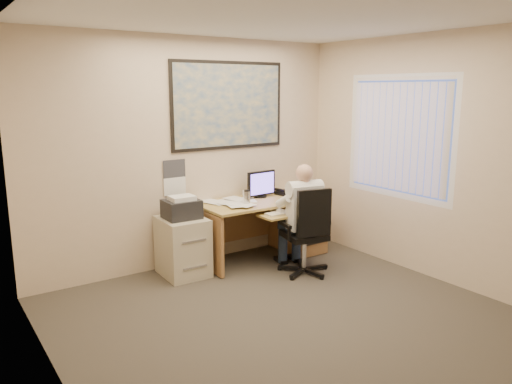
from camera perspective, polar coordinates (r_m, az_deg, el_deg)
room_shell at (r=4.13m, az=6.80°, el=1.17°), size 4.00×4.50×2.70m
desk at (r=6.46m, az=2.98°, el=-3.20°), size 1.60×0.97×1.08m
world_map at (r=6.19m, az=-3.13°, el=9.85°), size 1.56×0.03×1.06m
wall_calendar at (r=5.92m, az=-9.29°, el=1.65°), size 0.28×0.01×0.42m
window_blinds at (r=6.07m, az=15.98°, el=6.06°), size 0.06×1.40×1.30m
filing_cabinet at (r=5.77m, az=-8.39°, el=-5.58°), size 0.50×0.59×0.93m
office_chair at (r=5.80m, az=5.89°, el=-6.44°), size 0.73×0.73×1.03m
person at (r=5.75m, az=5.39°, el=-3.10°), size 0.66×0.83×1.27m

